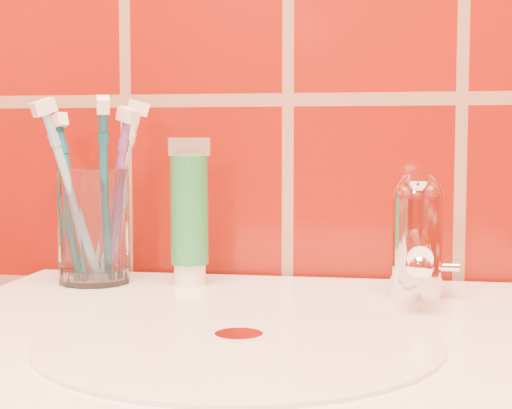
# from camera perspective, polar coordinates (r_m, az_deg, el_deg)

# --- Properties ---
(glass_tumbler) EXTENTS (0.09, 0.09, 0.12)m
(glass_tumbler) POSITION_cam_1_polar(r_m,az_deg,el_deg) (0.83, -11.69, -1.55)
(glass_tumbler) COLOR white
(glass_tumbler) RESTS_ON pedestal_sink
(toothpaste_tube) EXTENTS (0.04, 0.04, 0.15)m
(toothpaste_tube) POSITION_cam_1_polar(r_m,az_deg,el_deg) (0.80, -4.86, -0.88)
(toothpaste_tube) COLOR white
(toothpaste_tube) RESTS_ON pedestal_sink
(faucet) EXTENTS (0.05, 0.11, 0.12)m
(faucet) POSITION_cam_1_polar(r_m,az_deg,el_deg) (0.74, 11.63, -1.91)
(faucet) COLOR white
(faucet) RESTS_ON pedestal_sink
(toothbrush_0) EXTENTS (0.12, 0.12, 0.19)m
(toothbrush_0) POSITION_cam_1_polar(r_m,az_deg,el_deg) (0.84, -13.22, 0.40)
(toothbrush_0) COLOR #0B5360
(toothbrush_0) RESTS_ON glass_tumbler
(toothbrush_1) EXTENTS (0.09, 0.13, 0.21)m
(toothbrush_1) POSITION_cam_1_polar(r_m,az_deg,el_deg) (0.80, -11.00, 0.73)
(toothbrush_1) COLOR #0B4F62
(toothbrush_1) RESTS_ON glass_tumbler
(toothbrush_2) EXTENTS (0.11, 0.10, 0.19)m
(toothbrush_2) POSITION_cam_1_polar(r_m,az_deg,el_deg) (0.81, -10.22, 0.50)
(toothbrush_2) COLOR #76428D
(toothbrush_2) RESTS_ON glass_tumbler
(toothbrush_3) EXTENTS (0.11, 0.09, 0.20)m
(toothbrush_3) POSITION_cam_1_polar(r_m,az_deg,el_deg) (0.83, -10.10, 0.89)
(toothbrush_3) COLOR white
(toothbrush_3) RESTS_ON glass_tumbler
(toothbrush_4) EXTENTS (0.13, 0.14, 0.21)m
(toothbrush_4) POSITION_cam_1_polar(r_m,az_deg,el_deg) (0.80, -13.19, 0.63)
(toothbrush_4) COLOR #7DB0DF
(toothbrush_4) RESTS_ON glass_tumbler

